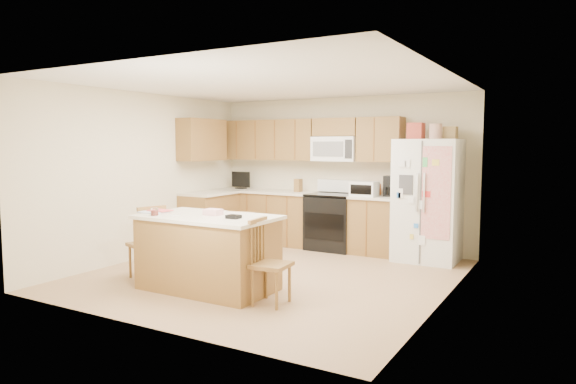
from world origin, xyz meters
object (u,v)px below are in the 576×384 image
Objects in this scene: refrigerator at (428,199)px; windsor_chair_left at (148,244)px; stove at (332,221)px; island at (208,252)px; windsor_chair_back at (245,247)px; windsor_chair_right at (269,264)px.

refrigerator reaches higher than windsor_chair_left.
stove is at bearing 177.70° from refrigerator.
island is 1.91× the size of windsor_chair_back.
stove reaches higher than windsor_chair_back.
windsor_chair_back is at bearing -128.10° from refrigerator.
stove is 1.63m from refrigerator.
stove is at bearing 85.73° from windsor_chair_back.
island reaches higher than windsor_chair_left.
windsor_chair_right is at bearing -107.75° from refrigerator.
island is at bearing -123.49° from refrigerator.
windsor_chair_left is 1.02× the size of windsor_chair_right.
windsor_chair_back is 0.96× the size of windsor_chair_right.
island is (-0.29, -2.88, -0.02)m from stove.
windsor_chair_left is (-1.00, 0.02, -0.00)m from island.
refrigerator is at bearing -2.30° from stove.
windsor_chair_left is at bearing -114.36° from stove.
island is 1.00m from windsor_chair_left.
refrigerator reaches higher than windsor_chair_right.
windsor_chair_back is (-0.17, -2.28, -0.05)m from stove.
windsor_chair_left reaches higher than windsor_chair_back.
island is (-1.86, -2.82, -0.47)m from refrigerator.
stove is 0.66× the size of island.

